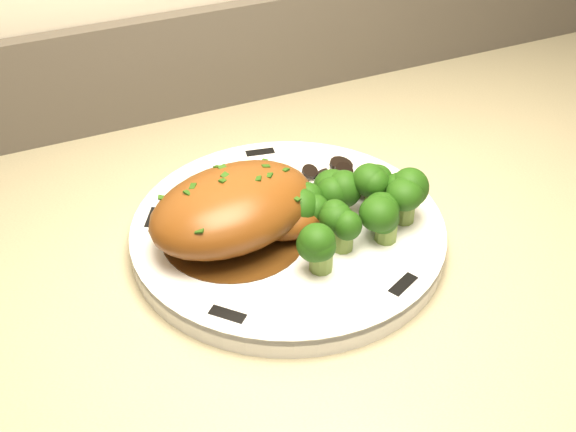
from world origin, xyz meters
name	(u,v)px	position (x,y,z in m)	size (l,w,h in m)	color
plate	(288,233)	(0.37, 1.72, 0.90)	(0.28, 0.28, 0.02)	white
rim_accent_0	(396,183)	(0.50, 1.74, 0.91)	(0.03, 0.01, 0.00)	black
rim_accent_1	(260,153)	(0.40, 1.84, 0.91)	(0.03, 0.01, 0.00)	black
rim_accent_2	(154,218)	(0.27, 1.78, 0.91)	(0.03, 0.01, 0.00)	black
rim_accent_3	(228,315)	(0.29, 1.64, 0.91)	(0.03, 0.01, 0.00)	black
rim_accent_4	(403,285)	(0.43, 1.61, 0.91)	(0.03, 0.01, 0.00)	black
gravy_pool	(234,235)	(0.33, 1.73, 0.91)	(0.13, 0.13, 0.00)	#40230B
chicken_breast	(240,209)	(0.33, 1.72, 0.94)	(0.17, 0.13, 0.06)	brown
mushroom_pile	(318,187)	(0.42, 1.76, 0.91)	(0.09, 0.07, 0.02)	black
broccoli_florets	(353,209)	(0.42, 1.69, 0.94)	(0.13, 0.10, 0.05)	olive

